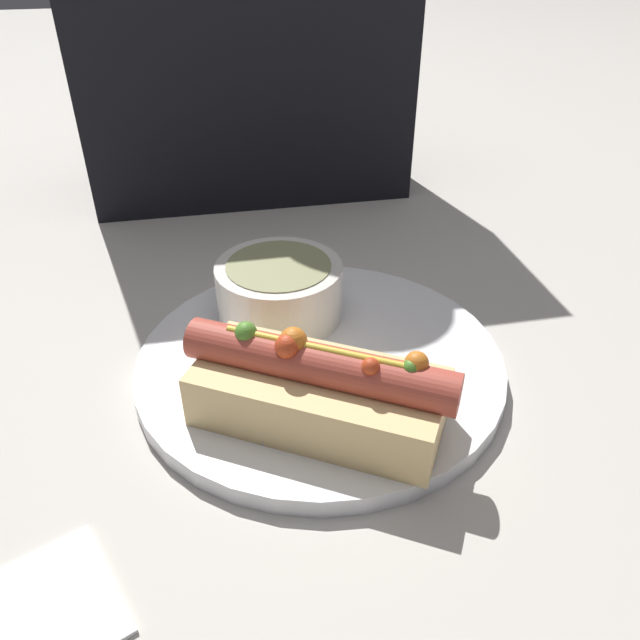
{
  "coord_description": "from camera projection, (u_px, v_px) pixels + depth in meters",
  "views": [
    {
      "loc": [
        -0.07,
        -0.37,
        0.3
      ],
      "look_at": [
        0.0,
        0.0,
        0.05
      ],
      "focal_mm": 35.0,
      "sensor_mm": 36.0,
      "label": 1
    }
  ],
  "objects": [
    {
      "name": "soup_bowl",
      "position": [
        279.0,
        288.0,
        0.51
      ],
      "size": [
        0.1,
        0.1,
        0.05
      ],
      "color": "silver",
      "rests_on": "dinner_plate"
    },
    {
      "name": "spoon",
      "position": [
        256.0,
        343.0,
        0.48
      ],
      "size": [
        0.03,
        0.14,
        0.01
      ],
      "rotation": [
        0.0,
        0.0,
        1.53
      ],
      "color": "#B7B7BC",
      "rests_on": "dinner_plate"
    },
    {
      "name": "hot_dog",
      "position": [
        319.0,
        388.0,
        0.4
      ],
      "size": [
        0.18,
        0.14,
        0.07
      ],
      "rotation": [
        0.0,
        0.0,
        -0.54
      ],
      "color": "#E5C17F",
      "rests_on": "dinner_plate"
    },
    {
      "name": "ground_plane",
      "position": [
        320.0,
        370.0,
        0.48
      ],
      "size": [
        4.0,
        4.0,
        0.0
      ],
      "primitive_type": "plane",
      "color": "#BCB7AD"
    },
    {
      "name": "dinner_plate",
      "position": [
        320.0,
        363.0,
        0.48
      ],
      "size": [
        0.28,
        0.28,
        0.01
      ],
      "color": "white",
      "rests_on": "ground_plane"
    }
  ]
}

